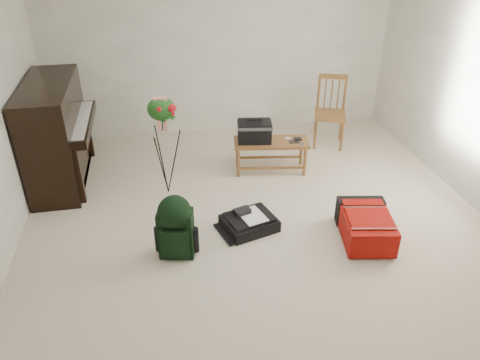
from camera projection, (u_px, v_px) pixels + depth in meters
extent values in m
cube|color=beige|center=(262.00, 233.00, 4.95)|extent=(5.00, 5.50, 0.01)
cube|color=white|center=(220.00, 48.00, 6.65)|extent=(5.00, 0.04, 2.50)
cube|color=black|center=(56.00, 134.00, 5.64)|extent=(0.55, 1.50, 1.25)
cube|color=black|center=(80.00, 124.00, 5.63)|extent=(0.28, 1.30, 0.10)
cube|color=white|center=(79.00, 120.00, 5.61)|extent=(0.22, 1.20, 0.02)
cube|color=black|center=(69.00, 175.00, 5.93)|extent=(0.45, 1.30, 0.10)
cube|color=olive|center=(271.00, 142.00, 5.93)|extent=(0.99, 0.51, 0.04)
cylinder|color=olive|center=(241.00, 165.00, 5.84)|extent=(0.04, 0.04, 0.39)
cylinder|color=olive|center=(236.00, 155.00, 6.10)|extent=(0.04, 0.04, 0.39)
cylinder|color=olive|center=(305.00, 160.00, 5.98)|extent=(0.04, 0.04, 0.39)
cylinder|color=olive|center=(299.00, 149.00, 6.24)|extent=(0.04, 0.04, 0.39)
cube|color=olive|center=(330.00, 115.00, 6.58)|extent=(0.54, 0.54, 0.04)
cylinder|color=olive|center=(321.00, 137.00, 6.51)|extent=(0.04, 0.04, 0.44)
cylinder|color=olive|center=(312.00, 126.00, 6.82)|extent=(0.04, 0.04, 0.44)
cylinder|color=olive|center=(345.00, 135.00, 6.57)|extent=(0.04, 0.04, 0.44)
cylinder|color=olive|center=(336.00, 124.00, 6.88)|extent=(0.04, 0.04, 0.44)
cube|color=olive|center=(329.00, 77.00, 6.48)|extent=(0.38, 0.17, 0.06)
cylinder|color=olive|center=(315.00, 94.00, 6.58)|extent=(0.04, 0.04, 0.53)
cylinder|color=olive|center=(340.00, 92.00, 6.63)|extent=(0.04, 0.04, 0.53)
cube|color=#AE1507|center=(366.00, 226.00, 4.80)|extent=(0.59, 0.78, 0.27)
cube|color=black|center=(355.00, 211.00, 5.03)|extent=(0.52, 0.25, 0.29)
cube|color=#AE1507|center=(370.00, 217.00, 4.68)|extent=(0.49, 0.47, 0.02)
cube|color=silver|center=(379.00, 229.00, 4.50)|extent=(0.44, 0.09, 0.01)
cube|color=black|center=(249.00, 223.00, 5.00)|extent=(0.63, 0.56, 0.13)
cube|color=black|center=(249.00, 217.00, 4.96)|extent=(0.55, 0.48, 0.03)
cube|color=white|center=(252.00, 216.00, 4.93)|extent=(0.32, 0.37, 0.01)
cube|color=black|center=(243.00, 210.00, 4.98)|extent=(0.19, 0.15, 0.05)
cube|color=black|center=(176.00, 233.00, 4.53)|extent=(0.37, 0.27, 0.50)
cube|color=black|center=(177.00, 243.00, 4.44)|extent=(0.27, 0.11, 0.29)
sphere|color=black|center=(174.00, 212.00, 4.41)|extent=(0.32, 0.32, 0.32)
cube|color=black|center=(168.00, 228.00, 4.62)|extent=(0.05, 0.04, 0.45)
cube|color=black|center=(183.00, 226.00, 4.64)|extent=(0.05, 0.04, 0.45)
cylinder|color=black|center=(162.00, 117.00, 5.19)|extent=(0.01, 0.01, 0.32)
ellipsoid|color=#1E541A|center=(161.00, 109.00, 5.14)|extent=(0.30, 0.22, 0.28)
cube|color=red|center=(160.00, 101.00, 5.07)|extent=(0.15, 0.05, 0.09)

